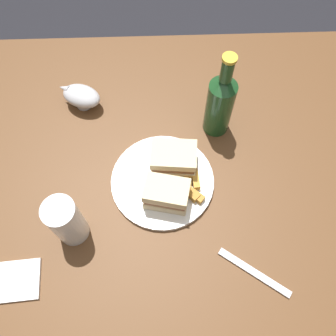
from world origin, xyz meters
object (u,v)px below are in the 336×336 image
at_px(gravy_boat, 81,96).
at_px(napkin, 15,281).
at_px(cider_bottle, 220,103).
at_px(sandwich_half_left, 167,194).
at_px(pint_glass, 68,223).
at_px(fork, 254,272).
at_px(plate, 163,181).
at_px(sandwich_half_right, 174,158).

xyz_separation_m(gravy_boat, napkin, (0.12, 0.48, -0.04)).
bearing_deg(cider_bottle, gravy_boat, -13.12).
relative_size(sandwich_half_left, cider_bottle, 0.44).
distance_m(pint_glass, fork, 0.44).
distance_m(sandwich_half_left, pint_glass, 0.23).
distance_m(plate, napkin, 0.41).
bearing_deg(plate, cider_bottle, -132.34).
bearing_deg(sandwich_half_right, plate, 55.33).
relative_size(cider_bottle, napkin, 2.42).
distance_m(plate, cider_bottle, 0.24).
bearing_deg(sandwich_half_left, plate, -80.55).
bearing_deg(gravy_boat, pint_glass, 90.50).
distance_m(cider_bottle, napkin, 0.64).
bearing_deg(pint_glass, sandwich_half_left, -162.95).
bearing_deg(sandwich_half_left, sandwich_half_right, -102.61).
height_order(pint_glass, napkin, pint_glass).
bearing_deg(gravy_boat, napkin, 76.11).
distance_m(plate, gravy_boat, 0.33).
bearing_deg(pint_glass, plate, -150.60).
distance_m(plate, pint_glass, 0.25).
bearing_deg(gravy_boat, sandwich_half_right, 140.26).
xyz_separation_m(plate, napkin, (0.34, 0.23, -0.00)).
relative_size(cider_bottle, fork, 1.48).
bearing_deg(pint_glass, gravy_boat, -89.50).
relative_size(sandwich_half_right, fork, 0.66).
xyz_separation_m(sandwich_half_left, napkin, (0.35, 0.18, -0.04)).
bearing_deg(cider_bottle, napkin, 39.20).
bearing_deg(pint_glass, cider_bottle, -141.94).
height_order(cider_bottle, napkin, cider_bottle).
xyz_separation_m(pint_glass, napkin, (0.12, 0.11, -0.06)).
height_order(plate, sandwich_half_left, sandwich_half_left).
bearing_deg(sandwich_half_right, sandwich_half_left, 77.39).
bearing_deg(sandwich_half_left, gravy_boat, -53.16).
distance_m(sandwich_half_left, fork, 0.27).
height_order(sandwich_half_left, fork, sandwich_half_left).
distance_m(plate, fork, 0.31).
bearing_deg(cider_bottle, pint_glass, 38.06).
bearing_deg(gravy_boat, cider_bottle, 166.88).
height_order(sandwich_half_left, napkin, sandwich_half_left).
bearing_deg(pint_glass, fork, 164.97).
bearing_deg(sandwich_half_right, pint_glass, 33.92).
relative_size(sandwich_half_right, cider_bottle, 0.45).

